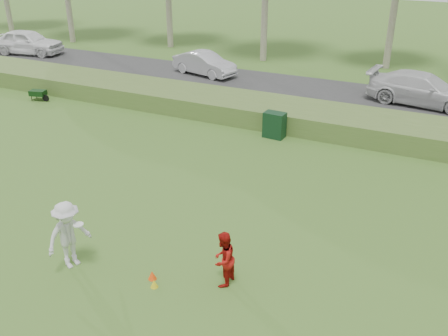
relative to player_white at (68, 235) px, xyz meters
The scene contains 12 objects.
ground 2.61m from the player_white, 20.01° to the left, with size 120.00×120.00×0.00m, color #366020.
reed_strip 13.04m from the player_white, 79.93° to the left, with size 80.00×3.00×0.90m, color #456528.
park_road 18.00m from the player_white, 82.71° to the left, with size 80.00×6.00×0.06m, color #2D2D2D.
player_white is the anchor object (origin of this frame).
player_red 4.19m from the player_white, 14.52° to the left, with size 0.74×0.58×1.52m, color #A4130E.
cone_orange 2.48m from the player_white, 10.28° to the left, with size 0.22×0.22×0.25m, color #FB470D.
cone_yellow 2.66m from the player_white, ahead, with size 0.20×0.20×0.22m, color yellow.
utility_cabinet 11.15m from the player_white, 80.78° to the left, with size 0.91×0.57×1.13m, color black.
wheelbarrow 15.43m from the player_white, 137.02° to the left, with size 1.14×0.67×0.54m.
car_left 26.72m from the player_white, 137.08° to the left, with size 2.03×5.05×1.72m, color white.
car_mid 19.46m from the player_white, 106.65° to the left, with size 1.46×4.18×1.38m, color silver.
car_right 19.67m from the player_white, 68.82° to the left, with size 2.23×5.48×1.59m, color silver.
Camera 1 is at (6.20, -9.10, 8.33)m, focal length 40.00 mm.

